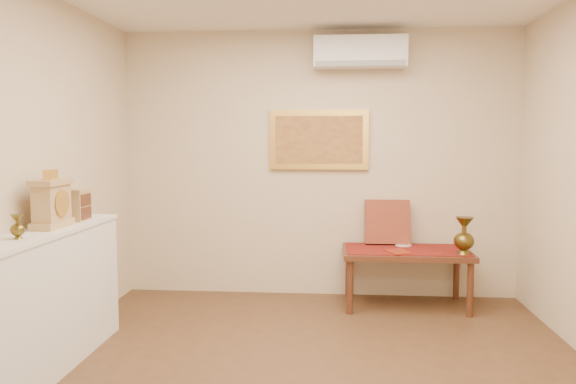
# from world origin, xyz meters

# --- Properties ---
(wall_back) EXTENTS (4.00, 0.02, 2.70)m
(wall_back) POSITION_xyz_m (0.00, 2.25, 1.35)
(wall_back) COLOR beige
(wall_back) RESTS_ON ground
(wall_front) EXTENTS (4.00, 0.02, 2.70)m
(wall_front) POSITION_xyz_m (0.00, -2.25, 1.35)
(wall_front) COLOR beige
(wall_front) RESTS_ON ground
(wall_left) EXTENTS (0.02, 4.50, 2.70)m
(wall_left) POSITION_xyz_m (-2.00, 0.00, 1.35)
(wall_left) COLOR beige
(wall_left) RESTS_ON ground
(brass_urn_small) EXTENTS (0.09, 0.09, 0.20)m
(brass_urn_small) POSITION_xyz_m (-1.80, -0.19, 1.08)
(brass_urn_small) COLOR brown
(brass_urn_small) RESTS_ON display_ledge
(table_cloth) EXTENTS (1.14, 0.59, 0.01)m
(table_cloth) POSITION_xyz_m (0.85, 1.88, 0.55)
(table_cloth) COLOR maroon
(table_cloth) RESTS_ON low_table
(brass_urn_tall) EXTENTS (0.18, 0.18, 0.42)m
(brass_urn_tall) POSITION_xyz_m (1.35, 1.69, 0.77)
(brass_urn_tall) COLOR brown
(brass_urn_tall) RESTS_ON table_cloth
(plate) EXTENTS (0.16, 0.16, 0.01)m
(plate) POSITION_xyz_m (0.84, 2.05, 0.56)
(plate) COLOR white
(plate) RESTS_ON table_cloth
(menu) EXTENTS (0.26, 0.30, 0.01)m
(menu) POSITION_xyz_m (0.75, 1.71, 0.56)
(menu) COLOR maroon
(menu) RESTS_ON table_cloth
(cushion) EXTENTS (0.44, 0.19, 0.45)m
(cushion) POSITION_xyz_m (0.69, 2.14, 0.78)
(cushion) COLOR maroon
(cushion) RESTS_ON table_cloth
(display_ledge) EXTENTS (0.37, 2.02, 0.98)m
(display_ledge) POSITION_xyz_m (-1.82, 0.00, 0.49)
(display_ledge) COLOR silver
(display_ledge) RESTS_ON floor
(mantel_clock) EXTENTS (0.17, 0.36, 0.41)m
(mantel_clock) POSITION_xyz_m (-1.81, 0.27, 1.15)
(mantel_clock) COLOR tan
(mantel_clock) RESTS_ON display_ledge
(wooden_chest) EXTENTS (0.16, 0.21, 0.24)m
(wooden_chest) POSITION_xyz_m (-1.81, 0.63, 1.10)
(wooden_chest) COLOR tan
(wooden_chest) RESTS_ON display_ledge
(low_table) EXTENTS (1.20, 0.70, 0.55)m
(low_table) POSITION_xyz_m (0.85, 1.88, 0.48)
(low_table) COLOR #522918
(low_table) RESTS_ON floor
(painting) EXTENTS (1.00, 0.06, 0.60)m
(painting) POSITION_xyz_m (0.00, 2.22, 1.60)
(painting) COLOR gold
(painting) RESTS_ON wall_back
(ac_unit) EXTENTS (0.90, 0.25, 0.30)m
(ac_unit) POSITION_xyz_m (0.40, 2.12, 2.45)
(ac_unit) COLOR silver
(ac_unit) RESTS_ON wall_back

